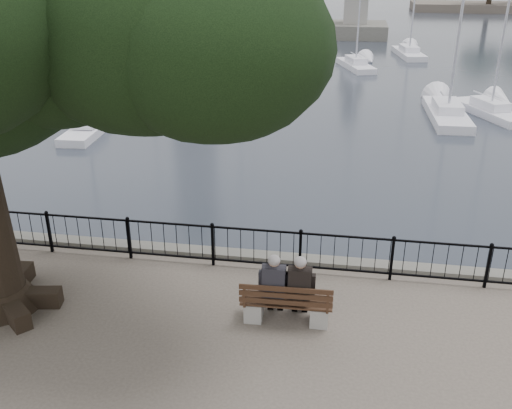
% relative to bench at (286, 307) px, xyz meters
% --- Properties ---
extents(harbor, '(260.00, 260.00, 1.20)m').
position_rel_bench_xyz_m(harbor, '(-0.91, 2.44, -0.83)').
color(harbor, '#57554E').
rests_on(harbor, ground).
extents(railing, '(22.06, 0.06, 1.00)m').
position_rel_bench_xyz_m(railing, '(-0.91, 1.94, 0.23)').
color(railing, black).
rests_on(railing, ground).
extents(bench, '(1.79, 0.58, 0.94)m').
position_rel_bench_xyz_m(bench, '(0.00, 0.00, 0.00)').
color(bench, gray).
rests_on(bench, ground).
extents(person_left, '(0.44, 0.74, 1.48)m').
position_rel_bench_xyz_m(person_left, '(-0.25, 0.09, 0.36)').
color(person_left, black).
rests_on(person_left, ground).
extents(person_right, '(0.44, 0.74, 1.48)m').
position_rel_bench_xyz_m(person_right, '(0.24, 0.11, 0.36)').
color(person_right, black).
rests_on(person_right, ground).
extents(lion_monument, '(6.16, 6.16, 9.04)m').
position_rel_bench_xyz_m(lion_monument, '(1.09, 49.36, 0.95)').
color(lion_monument, '#57554E').
rests_on(lion_monument, ground).
extents(sailboat_a, '(1.60, 4.80, 9.14)m').
position_rel_bench_xyz_m(sailboat_a, '(-10.73, 14.58, -1.03)').
color(sailboat_a, white).
rests_on(sailboat_a, ground).
extents(sailboat_b, '(3.57, 5.95, 12.30)m').
position_rel_bench_xyz_m(sailboat_b, '(-5.58, 24.79, -0.98)').
color(sailboat_b, white).
rests_on(sailboat_b, ground).
extents(sailboat_c, '(1.79, 6.01, 11.45)m').
position_rel_bench_xyz_m(sailboat_c, '(5.82, 19.80, -1.00)').
color(sailboat_c, white).
rests_on(sailboat_c, ground).
extents(sailboat_d, '(3.35, 5.19, 8.21)m').
position_rel_bench_xyz_m(sailboat_d, '(8.06, 20.75, -1.06)').
color(sailboat_d, white).
rests_on(sailboat_d, ground).
extents(sailboat_e, '(1.78, 5.46, 12.29)m').
position_rel_bench_xyz_m(sailboat_e, '(-12.02, 27.13, -0.97)').
color(sailboat_e, white).
rests_on(sailboat_e, ground).
extents(sailboat_f, '(2.97, 5.29, 11.50)m').
position_rel_bench_xyz_m(sailboat_f, '(1.29, 32.70, -0.98)').
color(sailboat_f, white).
rests_on(sailboat_f, ground).
extents(sailboat_g, '(2.46, 5.85, 9.66)m').
position_rel_bench_xyz_m(sailboat_g, '(5.45, 38.58, -1.04)').
color(sailboat_g, white).
rests_on(sailboat_g, ground).
extents(sailboat_h, '(2.73, 5.92, 14.08)m').
position_rel_bench_xyz_m(sailboat_h, '(-7.39, 40.71, -0.93)').
color(sailboat_h, white).
rests_on(sailboat_h, ground).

